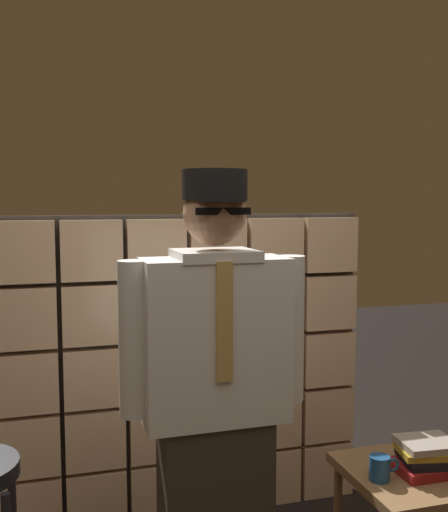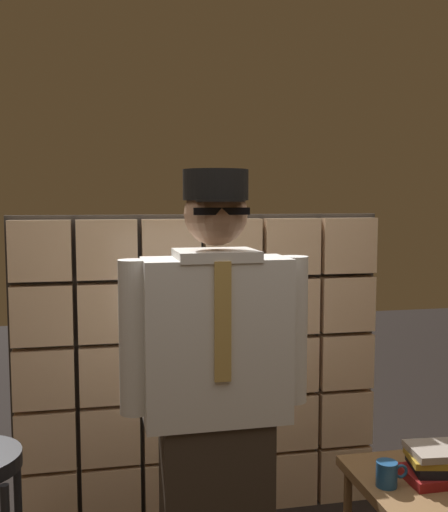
{
  "view_description": "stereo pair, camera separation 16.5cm",
  "coord_description": "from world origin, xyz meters",
  "views": [
    {
      "loc": [
        -0.63,
        -1.73,
        1.6
      ],
      "look_at": [
        -0.07,
        0.21,
        1.4
      ],
      "focal_mm": 42.03,
      "sensor_mm": 36.0,
      "label": 1
    },
    {
      "loc": [
        -0.47,
        -1.77,
        1.6
      ],
      "look_at": [
        -0.07,
        0.21,
        1.4
      ],
      "focal_mm": 42.03,
      "sensor_mm": 36.0,
      "label": 2
    }
  ],
  "objects": [
    {
      "name": "standing_person",
      "position": [
        -0.09,
        0.26,
        0.88
      ],
      "size": [
        0.67,
        0.28,
        1.69
      ],
      "rotation": [
        0.0,
        0.0,
        0.01
      ],
      "color": "#382D23",
      "rests_on": "ground"
    },
    {
      "name": "glass_block_wall",
      "position": [
        -0.0,
        1.11,
        0.75
      ],
      "size": [
        1.84,
        0.1,
        1.54
      ],
      "color": "#E0B78C",
      "rests_on": "ground"
    },
    {
      "name": "coffee_mug",
      "position": [
        0.56,
        0.23,
        0.56
      ],
      "size": [
        0.13,
        0.08,
        0.09
      ],
      "color": "navy",
      "rests_on": "side_table"
    },
    {
      "name": "book_stack",
      "position": [
        0.77,
        0.24,
        0.57
      ],
      "size": [
        0.24,
        0.22,
        0.13
      ],
      "color": "maroon",
      "rests_on": "side_table"
    },
    {
      "name": "side_table",
      "position": [
        0.73,
        0.27,
        0.45
      ],
      "size": [
        0.52,
        0.52,
        0.51
      ],
      "color": "brown",
      "rests_on": "ground"
    }
  ]
}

